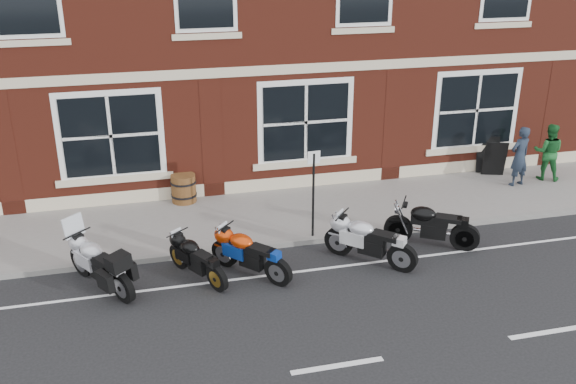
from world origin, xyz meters
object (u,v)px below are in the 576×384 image
moto_sport_red (250,252)px  moto_sport_silver (369,239)px  moto_touring_silver (100,261)px  barrel_planter (184,188)px  parking_sign (313,188)px  moto_naked_black (430,223)px  pedestrian_left (520,156)px  a_board_sign (491,157)px  moto_sport_black (197,257)px  pedestrian_right (548,152)px

moto_sport_red → moto_sport_silver: moto_sport_silver is taller
moto_touring_silver → moto_sport_silver: size_ratio=1.16×
barrel_planter → parking_sign: 3.94m
moto_sport_red → moto_naked_black: 4.22m
pedestrian_left → a_board_sign: (-0.27, 0.95, -0.31)m
moto_sport_black → moto_sport_silver: 3.67m
moto_naked_black → pedestrian_right: (4.89, 2.79, 0.37)m
moto_sport_black → barrel_planter: 3.84m
moto_sport_black → a_board_sign: (8.86, 3.74, 0.17)m
moto_touring_silver → a_board_sign: bearing=-14.5°
moto_sport_red → pedestrian_left: bearing=-21.3°
moto_naked_black → parking_sign: parking_sign is taller
moto_sport_black → a_board_sign: bearing=-7.2°
barrel_planter → a_board_sign: bearing=-0.7°
moto_sport_silver → moto_touring_silver: bearing=131.6°
a_board_sign → barrel_planter: bearing=-162.9°
moto_sport_red → moto_sport_silver: (2.59, -0.08, 0.03)m
moto_sport_black → pedestrian_left: size_ratio=1.00×
moto_sport_red → a_board_sign: bearing=-14.8°
pedestrian_right → barrel_planter: (-10.09, 0.83, -0.44)m
moto_touring_silver → parking_sign: (4.70, 0.97, 0.74)m
pedestrian_left → moto_sport_silver: bearing=15.5°
moto_touring_silver → a_board_sign: size_ratio=1.78×
moto_sport_black → moto_sport_silver: bearing=-33.0°
barrel_planter → parking_sign: size_ratio=0.36×
pedestrian_right → barrel_planter: size_ratio=2.18×
moto_sport_black → barrel_planter: size_ratio=2.25×
moto_naked_black → parking_sign: 2.76m
moto_naked_black → barrel_planter: (-5.20, 3.62, -0.06)m
moto_sport_silver → barrel_planter: moto_sport_silver is taller
moto_sport_silver → pedestrian_right: (6.51, 3.20, 0.37)m
moto_touring_silver → parking_sign: 4.85m
moto_sport_silver → moto_naked_black: (1.62, 0.41, -0.00)m
moto_sport_red → moto_touring_silver: bearing=134.5°
barrel_planter → moto_sport_red: bearing=-75.9°
pedestrian_left → barrel_planter: (-9.05, 1.05, -0.47)m
moto_touring_silver → a_board_sign: (10.79, 3.62, 0.07)m
moto_touring_silver → moto_naked_black: moto_touring_silver is taller
moto_sport_silver → pedestrian_left: size_ratio=0.97×
moto_touring_silver → pedestrian_left: pedestrian_left is taller
moto_sport_red → moto_naked_black: (4.21, 0.33, 0.03)m
pedestrian_right → barrel_planter: pedestrian_right is taller
pedestrian_right → moto_sport_silver: bearing=57.7°
pedestrian_left → parking_sign: (-6.35, -1.70, 0.36)m
moto_sport_black → a_board_sign: 9.62m
moto_sport_silver → a_board_sign: a_board_sign is taller
moto_sport_silver → parking_sign: 1.73m
moto_touring_silver → moto_sport_black: bearing=-36.5°
pedestrian_left → barrel_planter: size_ratio=2.26×
moto_touring_silver → moto_naked_black: bearing=-32.2°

